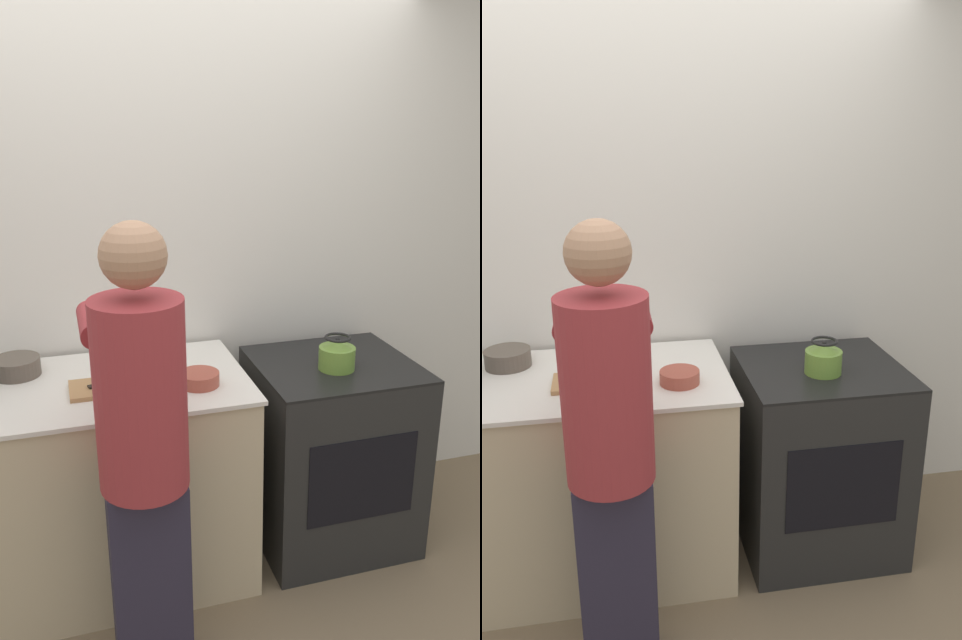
% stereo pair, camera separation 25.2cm
% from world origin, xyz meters
% --- Properties ---
extents(ground_plane, '(12.00, 12.00, 0.00)m').
position_xyz_m(ground_plane, '(0.00, 0.00, 0.00)').
color(ground_plane, '#7A664C').
extents(wall_back, '(8.00, 0.05, 2.60)m').
position_xyz_m(wall_back, '(0.00, 0.76, 1.30)').
color(wall_back, silver).
rests_on(wall_back, ground_plane).
extents(counter, '(1.41, 0.72, 0.92)m').
position_xyz_m(counter, '(-0.40, 0.35, 0.46)').
color(counter, '#C6B28E').
rests_on(counter, ground_plane).
extents(oven, '(0.71, 0.65, 0.90)m').
position_xyz_m(oven, '(0.74, 0.32, 0.45)').
color(oven, black).
rests_on(oven, ground_plane).
extents(person, '(0.34, 0.58, 1.66)m').
position_xyz_m(person, '(-0.20, -0.20, 0.91)').
color(person, '#282436').
rests_on(person, ground_plane).
extents(cutting_board, '(0.33, 0.19, 0.02)m').
position_xyz_m(cutting_board, '(-0.26, 0.28, 0.93)').
color(cutting_board, '#A87A4C').
rests_on(cutting_board, counter).
extents(knife, '(0.22, 0.09, 0.01)m').
position_xyz_m(knife, '(-0.25, 0.30, 0.94)').
color(knife, silver).
rests_on(knife, cutting_board).
extents(kettle, '(0.16, 0.16, 0.15)m').
position_xyz_m(kettle, '(0.71, 0.26, 0.96)').
color(kettle, olive).
rests_on(kettle, oven).
extents(bowl_prep, '(0.16, 0.16, 0.05)m').
position_xyz_m(bowl_prep, '(0.09, 0.21, 0.95)').
color(bowl_prep, '#9E4738').
rests_on(bowl_prep, counter).
extents(bowl_mixing, '(0.20, 0.20, 0.08)m').
position_xyz_m(bowl_mixing, '(-0.62, 0.53, 0.96)').
color(bowl_mixing, brown).
rests_on(bowl_mixing, counter).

